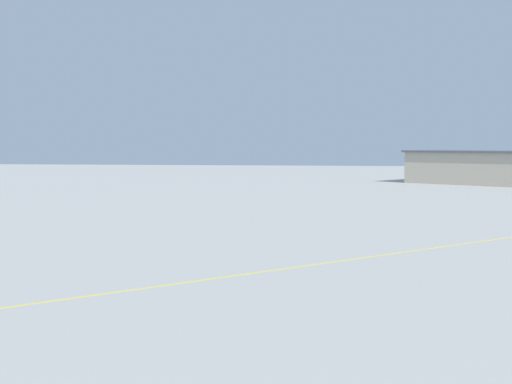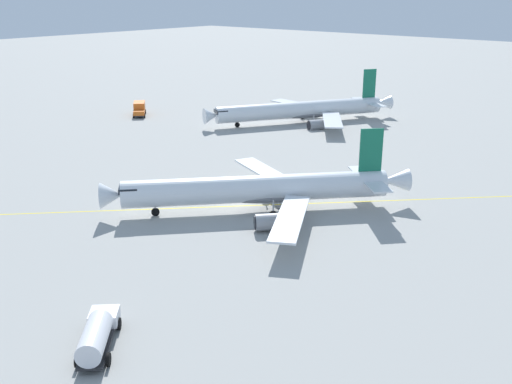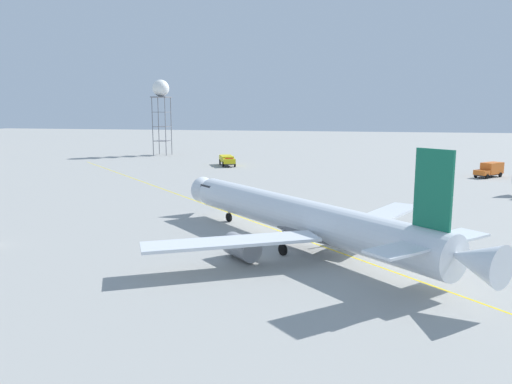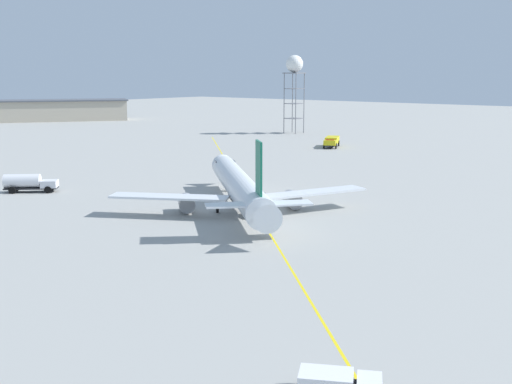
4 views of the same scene
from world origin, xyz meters
name	(u,v)px [view 4 (image 4 of 4)]	position (x,y,z in m)	size (l,w,h in m)	color
ground_plane	(260,206)	(0.00, 0.00, 0.00)	(600.00, 600.00, 0.00)	#9E9E99
airliner_main	(240,188)	(-3.94, 0.39, 3.01)	(30.92, 33.71, 11.03)	silver
fire_tender_truck	(332,141)	(67.50, 30.77, 1.53)	(9.72, 6.73, 2.50)	#232326
fuel_tanker_truck	(29,182)	(-14.77, 34.59, 1.56)	(7.26, 7.42, 2.87)	#232326
pushback_tug_truck	(338,381)	(-38.83, -36.75, 0.80)	(4.07, 5.16, 1.30)	#232326
radar_tower	(294,68)	(92.47, 60.36, 19.98)	(5.26, 5.26, 23.78)	slate
terminal_shed	(62,110)	(78.23, 161.80, 4.11)	(50.19, 41.54, 8.16)	#B2A893
taxiway_centreline	(253,205)	(-0.30, 1.14, 0.00)	(135.19, 141.08, 0.01)	yellow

